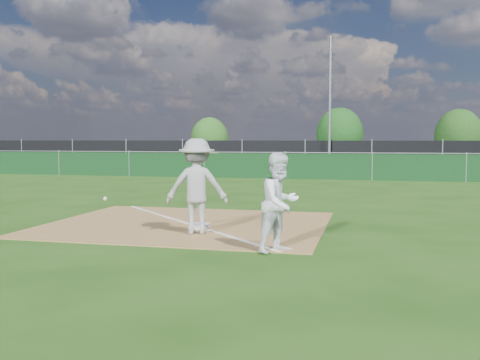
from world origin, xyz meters
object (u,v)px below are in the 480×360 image
at_px(runner, 280,203).
at_px(car_left, 215,155).
at_px(light_pole, 330,104).
at_px(play_at_first, 197,186).
at_px(car_right, 374,158).
at_px(first_base, 200,226).
at_px(tree_mid, 340,134).
at_px(car_mid, 284,155).
at_px(tree_right, 459,136).
at_px(tree_left, 210,139).

distance_m(runner, car_left, 30.92).
xyz_separation_m(light_pole, play_at_first, (-0.90, -22.82, -3.05)).
distance_m(light_pole, car_right, 6.15).
xyz_separation_m(light_pole, runner, (0.95, -24.10, -3.18)).
bearing_deg(first_base, car_left, 105.62).
xyz_separation_m(runner, car_left, (-9.68, 29.36, -0.14)).
relative_size(first_base, tree_mid, 0.09).
bearing_deg(car_right, play_at_first, 179.18).
xyz_separation_m(car_mid, car_right, (6.03, 0.39, -0.12)).
relative_size(light_pole, play_at_first, 2.92).
height_order(runner, tree_mid, tree_mid).
bearing_deg(car_left, car_right, -99.86).
bearing_deg(car_right, runner, -176.79).
xyz_separation_m(first_base, tree_mid, (1.09, 32.88, 2.20)).
bearing_deg(car_right, tree_right, -39.97).
bearing_deg(play_at_first, light_pole, 87.73).
relative_size(play_at_first, car_left, 0.69).
bearing_deg(car_left, car_mid, -108.63).
height_order(first_base, play_at_first, play_at_first).
height_order(light_pole, car_right, light_pole).
xyz_separation_m(light_pole, tree_right, (8.87, 10.29, -1.86)).
height_order(light_pole, tree_mid, light_pole).
relative_size(car_mid, car_right, 1.06).
distance_m(first_base, tree_left, 33.38).
height_order(light_pole, runner, light_pole).
xyz_separation_m(light_pole, tree_left, (-10.53, 9.76, -2.09)).
relative_size(play_at_first, tree_right, 0.66).
relative_size(car_mid, tree_mid, 1.03).
relative_size(car_left, car_mid, 0.87).
bearing_deg(runner, light_pole, 37.02).
relative_size(light_pole, car_left, 2.02).
bearing_deg(light_pole, tree_left, 137.17).
xyz_separation_m(first_base, car_left, (-7.67, 27.45, 0.62)).
xyz_separation_m(play_at_first, car_mid, (-2.47, 26.85, -0.19)).
bearing_deg(runner, car_right, 31.33).
distance_m(car_left, car_mid, 5.50).
bearing_deg(tree_left, car_mid, -38.70).
relative_size(car_right, tree_left, 1.16).
bearing_deg(light_pole, tree_mid, 89.82).
xyz_separation_m(tree_left, tree_mid, (10.57, 0.93, 0.36)).
relative_size(runner, tree_right, 0.40).
bearing_deg(car_mid, first_base, 167.21).
distance_m(runner, tree_mid, 34.83).
height_order(light_pole, car_mid, light_pole).
bearing_deg(tree_left, light_pole, -42.83).
bearing_deg(car_right, tree_left, 74.56).
bearing_deg(first_base, car_right, 82.05).
xyz_separation_m(play_at_first, car_right, (3.56, 27.23, -0.32)).
bearing_deg(runner, tree_left, 53.49).
distance_m(play_at_first, car_left, 29.16).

